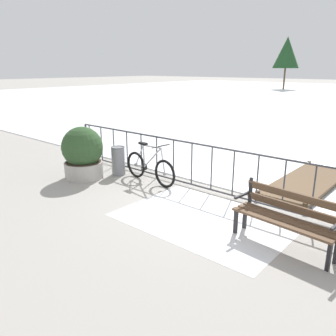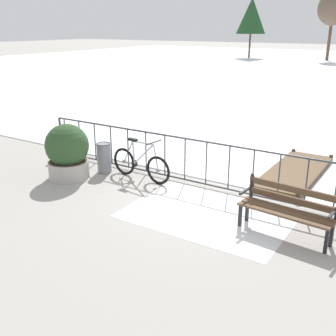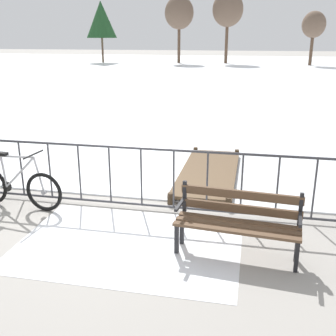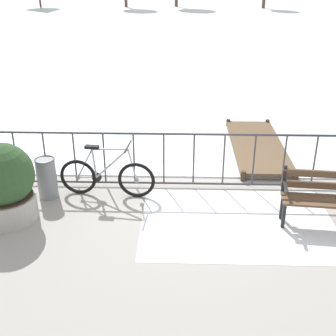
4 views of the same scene
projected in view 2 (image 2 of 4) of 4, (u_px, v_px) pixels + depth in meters
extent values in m
plane|color=#9E9991|center=(205.00, 187.00, 9.08)|extent=(160.00, 160.00, 0.00)
cube|color=white|center=(208.00, 214.00, 7.78)|extent=(3.07, 2.16, 0.01)
cylinder|color=#38383D|center=(207.00, 142.00, 8.74)|extent=(9.00, 0.04, 0.04)
cylinder|color=#38383D|center=(206.00, 184.00, 9.06)|extent=(9.00, 0.04, 0.04)
cylinder|color=#38383D|center=(61.00, 137.00, 11.20)|extent=(0.06, 0.06, 1.05)
cylinder|color=#38383D|center=(65.00, 136.00, 11.10)|extent=(0.03, 0.03, 0.97)
cylinder|color=#38383D|center=(80.00, 139.00, 10.82)|extent=(0.03, 0.03, 0.97)
cylinder|color=#38383D|center=(95.00, 142.00, 10.55)|extent=(0.03, 0.03, 0.97)
cylinder|color=#38383D|center=(111.00, 145.00, 10.27)|extent=(0.03, 0.03, 0.97)
cylinder|color=#38383D|center=(128.00, 148.00, 10.00)|extent=(0.03, 0.03, 0.97)
cylinder|color=#38383D|center=(146.00, 152.00, 9.72)|extent=(0.03, 0.03, 0.97)
cylinder|color=#38383D|center=(165.00, 155.00, 9.45)|extent=(0.03, 0.03, 0.97)
cylinder|color=#38383D|center=(185.00, 159.00, 9.17)|extent=(0.03, 0.03, 0.97)
cylinder|color=#38383D|center=(206.00, 163.00, 8.90)|extent=(0.03, 0.03, 0.97)
cylinder|color=#38383D|center=(229.00, 168.00, 8.62)|extent=(0.03, 0.03, 0.97)
cylinder|color=#38383D|center=(253.00, 172.00, 8.35)|extent=(0.03, 0.03, 0.97)
cylinder|color=#38383D|center=(279.00, 177.00, 8.07)|extent=(0.03, 0.03, 0.97)
cylinder|color=#38383D|center=(306.00, 183.00, 7.80)|extent=(0.03, 0.03, 0.97)
cylinder|color=#38383D|center=(336.00, 189.00, 7.52)|extent=(0.03, 0.03, 0.97)
torus|color=black|center=(124.00, 161.00, 9.78)|extent=(0.66, 0.12, 0.66)
cylinder|color=gray|center=(124.00, 161.00, 9.78)|extent=(0.08, 0.07, 0.08)
torus|color=black|center=(158.00, 170.00, 9.17)|extent=(0.66, 0.12, 0.66)
cylinder|color=gray|center=(158.00, 170.00, 9.17)|extent=(0.08, 0.07, 0.08)
cylinder|color=#B2B2B7|center=(134.00, 152.00, 9.50)|extent=(0.08, 0.04, 0.53)
cylinder|color=#B2B2B7|center=(144.00, 154.00, 9.32)|extent=(0.61, 0.09, 0.59)
cylinder|color=#B2B2B7|center=(143.00, 143.00, 9.24)|extent=(0.63, 0.09, 0.07)
cylinder|color=#B2B2B7|center=(129.00, 162.00, 9.68)|extent=(0.34, 0.06, 0.05)
cylinder|color=#B2B2B7|center=(128.00, 152.00, 9.60)|extent=(0.32, 0.06, 0.56)
cylinder|color=#B2B2B7|center=(156.00, 158.00, 9.11)|extent=(0.16, 0.05, 0.59)
cube|color=black|center=(133.00, 140.00, 9.41)|extent=(0.25, 0.12, 0.05)
cylinder|color=black|center=(153.00, 142.00, 9.04)|extent=(0.07, 0.52, 0.03)
cylinder|color=black|center=(135.00, 163.00, 9.58)|extent=(0.18, 0.04, 0.18)
cube|color=brown|center=(289.00, 209.00, 6.97)|extent=(1.60, 0.25, 0.04)
cube|color=brown|center=(285.00, 212.00, 6.85)|extent=(1.60, 0.25, 0.04)
cube|color=brown|center=(281.00, 215.00, 6.74)|extent=(1.60, 0.25, 0.04)
cube|color=brown|center=(292.00, 200.00, 6.99)|extent=(1.60, 0.20, 0.12)
cube|color=brown|center=(293.00, 189.00, 6.93)|extent=(1.60, 0.20, 0.12)
cube|color=black|center=(326.00, 241.00, 6.39)|extent=(0.06, 0.06, 0.44)
cube|color=black|center=(332.00, 234.00, 6.58)|extent=(0.06, 0.06, 0.44)
cube|color=black|center=(333.00, 214.00, 6.35)|extent=(0.08, 0.40, 0.04)
cube|color=black|center=(240.00, 215.00, 7.27)|extent=(0.06, 0.06, 0.44)
cube|color=black|center=(247.00, 210.00, 7.47)|extent=(0.06, 0.06, 0.44)
cube|color=black|center=(252.00, 185.00, 7.41)|extent=(0.05, 0.05, 0.45)
cube|color=black|center=(245.00, 191.00, 7.23)|extent=(0.08, 0.40, 0.04)
cylinder|color=#ADA8A0|center=(69.00, 169.00, 9.61)|extent=(0.94, 0.94, 0.41)
cylinder|color=#38281E|center=(68.00, 161.00, 9.54)|extent=(0.87, 0.87, 0.02)
sphere|color=#2D4C28|center=(67.00, 146.00, 9.42)|extent=(1.01, 1.01, 1.01)
cylinder|color=gray|center=(104.00, 158.00, 9.93)|extent=(0.34, 0.34, 0.72)
torus|color=#494A4E|center=(103.00, 144.00, 9.81)|extent=(0.35, 0.35, 0.02)
cube|color=brown|center=(295.00, 171.00, 9.75)|extent=(1.10, 3.06, 0.06)
cylinder|color=#433323|center=(252.00, 188.00, 8.80)|extent=(0.10, 0.10, 0.20)
cylinder|color=#433323|center=(298.00, 198.00, 8.29)|extent=(0.10, 0.10, 0.20)
cylinder|color=#433323|center=(293.00, 153.00, 11.23)|extent=(0.10, 0.10, 0.20)
cylinder|color=#433323|center=(331.00, 159.00, 10.72)|extent=(0.10, 0.10, 0.20)
cylinder|color=brown|center=(250.00, 38.00, 45.24)|extent=(0.21, 0.21, 4.32)
cone|color=#1E4723|center=(252.00, 16.00, 44.47)|extent=(3.22, 3.22, 3.75)
cylinder|color=brown|center=(329.00, 40.00, 41.60)|extent=(0.30, 0.30, 4.18)
ellipsoid|color=brown|center=(333.00, 8.00, 40.61)|extent=(2.99, 2.99, 3.29)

